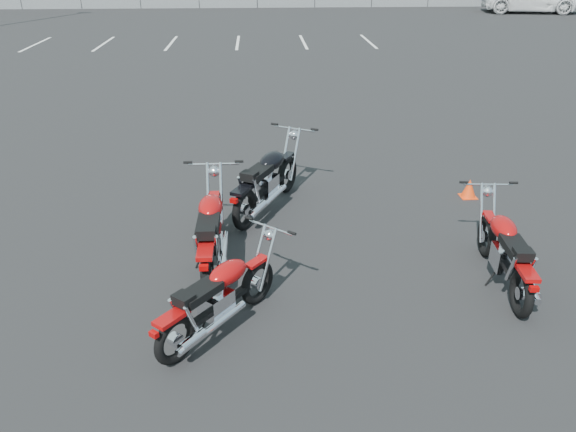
{
  "coord_description": "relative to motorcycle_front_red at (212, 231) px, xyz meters",
  "views": [
    {
      "loc": [
        -0.2,
        -6.45,
        4.1
      ],
      "look_at": [
        0.2,
        0.6,
        0.65
      ],
      "focal_mm": 35.0,
      "sensor_mm": 36.0,
      "label": 1
    }
  ],
  "objects": [
    {
      "name": "training_cone_near",
      "position": [
        4.4,
        2.09,
        -0.35
      ],
      "size": [
        0.28,
        0.28,
        0.33
      ],
      "color": "#FF3E0D",
      "rests_on": "ground"
    },
    {
      "name": "motorcycle_second_black",
      "position": [
        0.81,
        1.78,
        0.01
      ],
      "size": [
        1.52,
        2.27,
        1.16
      ],
      "color": "black",
      "rests_on": "ground"
    },
    {
      "name": "parking_line_stripes",
      "position": [
        -1.63,
        19.56,
        -0.52
      ],
      "size": [
        15.12,
        4.0,
        0.01
      ],
      "color": "silver",
      "rests_on": "ground"
    },
    {
      "name": "motorcycle_third_red",
      "position": [
        0.18,
        -1.51,
        -0.07
      ],
      "size": [
        1.59,
        1.8,
        0.99
      ],
      "color": "black",
      "rests_on": "ground"
    },
    {
      "name": "ground",
      "position": [
        0.87,
        -0.44,
        -0.52
      ],
      "size": [
        120.0,
        120.0,
        0.0
      ],
      "primitive_type": "plane",
      "color": "black",
      "rests_on": "ground"
    },
    {
      "name": "motorcycle_front_red",
      "position": [
        0.0,
        0.0,
        0.0
      ],
      "size": [
        0.9,
        2.33,
        1.14
      ],
      "color": "black",
      "rests_on": "ground"
    },
    {
      "name": "motorcycle_rear_red",
      "position": [
        3.87,
        -0.69,
        -0.05
      ],
      "size": [
        0.82,
        2.13,
        1.04
      ],
      "color": "black",
      "rests_on": "ground"
    }
  ]
}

